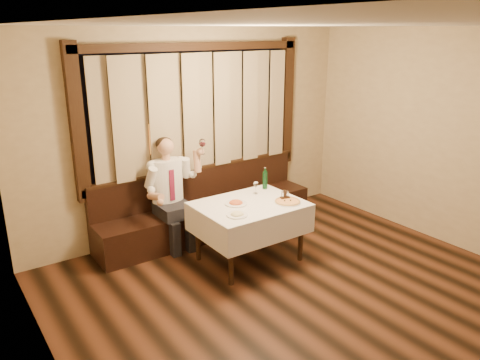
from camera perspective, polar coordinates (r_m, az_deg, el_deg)
room at (r=4.89m, az=6.23°, el=2.83°), size 5.01×6.01×2.81m
banquette at (r=6.62m, az=-4.09°, el=-3.89°), size 3.20×0.61×0.94m
dining_table at (r=5.70m, az=1.15°, el=-3.85°), size 1.27×0.97×0.76m
pizza at (r=5.70m, az=5.81°, el=-2.62°), size 0.33×0.33×0.03m
pasta_red at (r=5.61m, az=-0.50°, el=-2.63°), size 0.27×0.27×0.09m
pasta_cream at (r=5.28m, az=-0.35°, el=-4.03°), size 0.24×0.24×0.08m
green_bottle at (r=6.14m, az=3.07°, el=0.03°), size 0.06×0.06×0.29m
table_wine_glass at (r=5.95m, az=1.94°, el=-0.56°), size 0.06×0.06×0.17m
cruet_caddy at (r=5.79m, az=5.49°, el=-1.98°), size 0.12×0.08×0.12m
seated_man at (r=6.10m, az=-8.47°, el=-0.65°), size 0.81×0.61×1.46m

